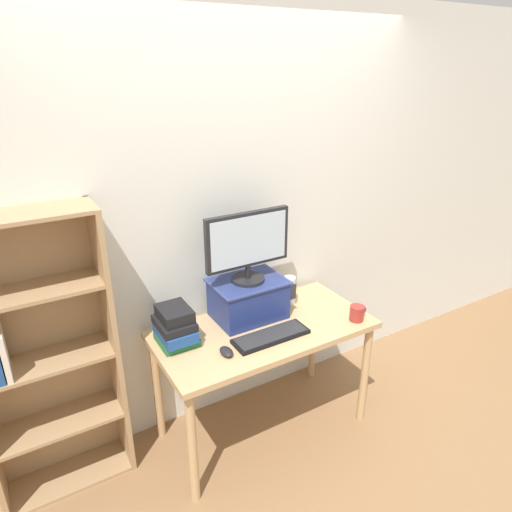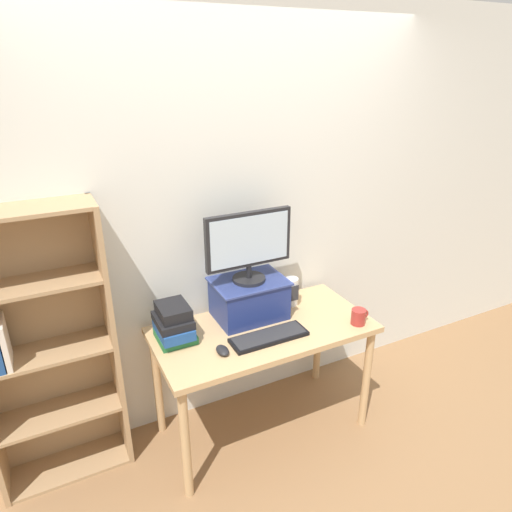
{
  "view_description": "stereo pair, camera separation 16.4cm",
  "coord_description": "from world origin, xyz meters",
  "views": [
    {
      "loc": [
        -1.23,
        -1.99,
        2.22
      ],
      "look_at": [
        -0.02,
        0.06,
        1.21
      ],
      "focal_mm": 32.0,
      "sensor_mm": 36.0,
      "label": 1
    },
    {
      "loc": [
        -1.09,
        -2.07,
        2.22
      ],
      "look_at": [
        -0.02,
        0.06,
        1.21
      ],
      "focal_mm": 32.0,
      "sensor_mm": 36.0,
      "label": 2
    }
  ],
  "objects": [
    {
      "name": "book_stack",
      "position": [
        -0.51,
        0.11,
        0.87
      ],
      "size": [
        0.2,
        0.25,
        0.22
      ],
      "color": "#236B38",
      "rests_on": "desk"
    },
    {
      "name": "coffee_mug",
      "position": [
        0.53,
        -0.22,
        0.81
      ],
      "size": [
        0.12,
        0.09,
        0.1
      ],
      "color": "#9E2D28",
      "rests_on": "desk"
    },
    {
      "name": "riser_box",
      "position": [
        -0.02,
        0.16,
        0.89
      ],
      "size": [
        0.44,
        0.32,
        0.25
      ],
      "color": "navy",
      "rests_on": "desk"
    },
    {
      "name": "bookshelf_unit",
      "position": [
        -1.19,
        0.25,
        0.81
      ],
      "size": [
        0.69,
        0.28,
        1.6
      ],
      "color": "tan",
      "rests_on": "ground_plane"
    },
    {
      "name": "desk_speaker",
      "position": [
        0.29,
        0.17,
        0.86
      ],
      "size": [
        0.09,
        0.09,
        0.19
      ],
      "color": "silver",
      "rests_on": "desk"
    },
    {
      "name": "ground_plane",
      "position": [
        0.0,
        0.0,
        0.0
      ],
      "size": [
        12.0,
        12.0,
        0.0
      ],
      "primitive_type": "plane",
      "color": "olive"
    },
    {
      "name": "keyboard",
      "position": [
        -0.03,
        -0.12,
        0.77
      ],
      "size": [
        0.45,
        0.15,
        0.02
      ],
      "color": "black",
      "rests_on": "desk"
    },
    {
      "name": "computer_monitor",
      "position": [
        -0.02,
        0.16,
        1.25
      ],
      "size": [
        0.54,
        0.2,
        0.43
      ],
      "color": "black",
      "rests_on": "riser_box"
    },
    {
      "name": "computer_mouse",
      "position": [
        -0.32,
        -0.13,
        0.78
      ],
      "size": [
        0.06,
        0.1,
        0.04
      ],
      "color": "black",
      "rests_on": "desk"
    },
    {
      "name": "back_wall",
      "position": [
        0.0,
        0.4,
        1.3
      ],
      "size": [
        7.0,
        0.08,
        2.6
      ],
      "color": "silver",
      "rests_on": "ground_plane"
    },
    {
      "name": "desk",
      "position": [
        0.0,
        0.0,
        0.67
      ],
      "size": [
        1.3,
        0.65,
        0.76
      ],
      "color": "tan",
      "rests_on": "ground_plane"
    }
  ]
}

